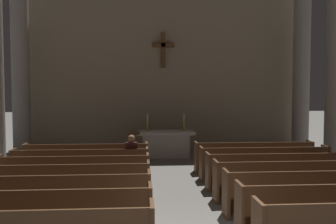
{
  "coord_description": "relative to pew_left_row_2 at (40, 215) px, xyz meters",
  "views": [
    {
      "loc": [
        -0.9,
        -5.07,
        2.53
      ],
      "look_at": [
        0.0,
        7.52,
        1.8
      ],
      "focal_mm": 38.87,
      "sensor_mm": 36.0,
      "label": 1
    }
  ],
  "objects": [
    {
      "name": "pew_left_row_7",
      "position": [
        0.0,
        5.05,
        0.0
      ],
      "size": [
        3.71,
        0.5,
        0.95
      ],
      "color": "brown",
      "rests_on": "ground"
    },
    {
      "name": "pew_right_row_7",
      "position": [
        5.19,
        5.05,
        0.0
      ],
      "size": [
        3.71,
        0.5,
        0.95
      ],
      "color": "brown",
      "rests_on": "ground"
    },
    {
      "name": "pew_left_row_5",
      "position": [
        0.0,
        3.03,
        0.0
      ],
      "size": [
        3.71,
        0.5,
        0.95
      ],
      "color": "brown",
      "rests_on": "ground"
    },
    {
      "name": "column_right_fourth",
      "position": [
        8.13,
        8.29,
        2.97
      ],
      "size": [
        1.0,
        1.0,
        7.07
      ],
      "color": "gray",
      "rests_on": "ground"
    },
    {
      "name": "candlestick_left",
      "position": [
        1.89,
        7.74,
        0.74
      ],
      "size": [
        0.16,
        0.16,
        0.66
      ],
      "color": "#B79338",
      "rests_on": "altar"
    },
    {
      "name": "pew_left_row_2",
      "position": [
        0.0,
        0.0,
        0.0
      ],
      "size": [
        3.71,
        0.5,
        0.95
      ],
      "color": "brown",
      "rests_on": "ground"
    },
    {
      "name": "column_right_third",
      "position": [
        8.13,
        5.65,
        2.97
      ],
      "size": [
        1.0,
        1.0,
        7.07
      ],
      "color": "gray",
      "rests_on": "ground"
    },
    {
      "name": "column_left_fourth",
      "position": [
        -2.94,
        8.29,
        2.97
      ],
      "size": [
        1.0,
        1.0,
        7.07
      ],
      "color": "gray",
      "rests_on": "ground"
    },
    {
      "name": "altar",
      "position": [
        2.59,
        7.74,
        0.06
      ],
      "size": [
        2.2,
        0.9,
        1.01
      ],
      "color": "#A8A399",
      "rests_on": "ground"
    },
    {
      "name": "pew_right_row_6",
      "position": [
        5.19,
        4.04,
        0.0
      ],
      "size": [
        3.71,
        0.5,
        0.95
      ],
      "color": "brown",
      "rests_on": "ground"
    },
    {
      "name": "pew_right_row_4",
      "position": [
        5.19,
        2.02,
        0.0
      ],
      "size": [
        3.71,
        0.5,
        0.95
      ],
      "color": "brown",
      "rests_on": "ground"
    },
    {
      "name": "apse_with_cross",
      "position": [
        2.59,
        9.61,
        3.39
      ],
      "size": [
        12.14,
        0.43,
        7.73
      ],
      "color": "gray",
      "rests_on": "ground"
    },
    {
      "name": "pew_left_row_4",
      "position": [
        0.0,
        2.02,
        0.0
      ],
      "size": [
        3.71,
        0.5,
        0.95
      ],
      "color": "brown",
      "rests_on": "ground"
    },
    {
      "name": "lone_worshipper",
      "position": [
        1.4,
        4.08,
        0.22
      ],
      "size": [
        0.32,
        0.43,
        1.32
      ],
      "color": "#26262B",
      "rests_on": "ground"
    },
    {
      "name": "pew_right_row_3",
      "position": [
        5.19,
        1.01,
        0.0
      ],
      "size": [
        3.71,
        0.5,
        0.95
      ],
      "color": "brown",
      "rests_on": "ground"
    },
    {
      "name": "candlestick_right",
      "position": [
        3.29,
        7.74,
        0.74
      ],
      "size": [
        0.16,
        0.16,
        0.66
      ],
      "color": "#B79338",
      "rests_on": "altar"
    },
    {
      "name": "pew_left_row_3",
      "position": [
        0.0,
        1.01,
        0.0
      ],
      "size": [
        3.71,
        0.5,
        0.95
      ],
      "color": "brown",
      "rests_on": "ground"
    },
    {
      "name": "pew_right_row_5",
      "position": [
        5.19,
        3.03,
        0.0
      ],
      "size": [
        3.71,
        0.5,
        0.95
      ],
      "color": "brown",
      "rests_on": "ground"
    },
    {
      "name": "lectern",
      "position": [
        1.4,
        6.54,
        0.07
      ],
      "size": [
        0.44,
        0.36,
        1.15
      ],
      "color": "brown",
      "rests_on": "ground"
    },
    {
      "name": "pew_left_row_6",
      "position": [
        0.0,
        4.04,
        0.0
      ],
      "size": [
        3.71,
        0.5,
        0.95
      ],
      "color": "brown",
      "rests_on": "ground"
    }
  ]
}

